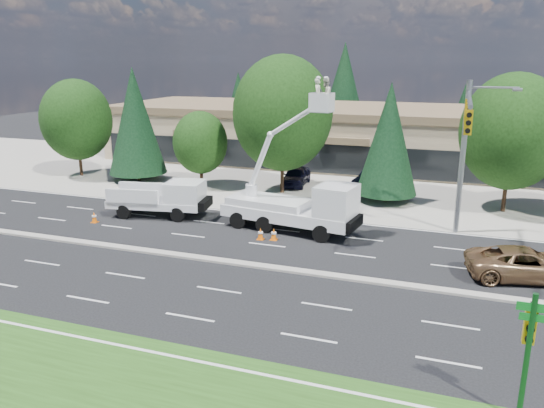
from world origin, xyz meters
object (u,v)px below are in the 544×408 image
at_px(signal_mast, 466,137).
at_px(utility_pickup, 164,202).
at_px(street_sign_pole, 528,343).
at_px(minivan, 526,264).
at_px(bucket_truck, 299,201).

height_order(signal_mast, utility_pickup, signal_mast).
bearing_deg(utility_pickup, street_sign_pole, -45.41).
relative_size(street_sign_pole, minivan, 0.73).
bearing_deg(signal_mast, utility_pickup, -177.62).
height_order(street_sign_pole, utility_pickup, street_sign_pole).
xyz_separation_m(street_sign_pole, bucket_truck, (-11.01, 14.50, -0.50)).
distance_m(street_sign_pole, utility_pickup, 25.18).
bearing_deg(street_sign_pole, signal_mast, 97.27).
bearing_deg(bucket_truck, signal_mast, 14.73).
relative_size(utility_pickup, bucket_truck, 0.71).
bearing_deg(signal_mast, street_sign_pole, -82.73).
xyz_separation_m(utility_pickup, minivan, (21.63, -3.48, -0.23)).
relative_size(signal_mast, bucket_truck, 1.10).
height_order(signal_mast, minivan, signal_mast).
xyz_separation_m(street_sign_pole, minivan, (1.22, 11.20, -1.68)).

